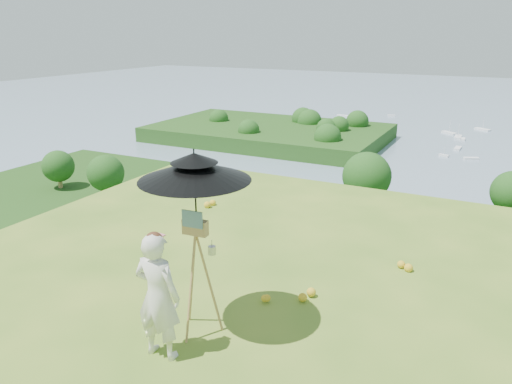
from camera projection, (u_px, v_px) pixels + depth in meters
The scene contains 11 objects.
shoreline_tier at pixel (475, 289), 79.77m from camera, with size 170.00×28.00×8.00m, color gray.
bay_water at pixel (507, 120), 218.82m from camera, with size 700.00×700.00×0.00m, color slate.
peninsula at pixel (269, 126), 177.80m from camera, with size 90.00×60.00×12.00m, color #1A3A0F, non-canonical shape.
slope_trees at pixel (468, 276), 39.40m from camera, with size 110.00×50.00×6.00m, color #154615, non-canonical shape.
harbor_town at pixel (480, 252), 77.75m from camera, with size 110.00×22.00×5.00m, color silver, non-canonical shape.
moored_boats at pixel (456, 154), 157.25m from camera, with size 140.00×140.00×0.70m, color white, non-canonical shape.
wildflowers at pixel (347, 372), 5.33m from camera, with size 10.00×10.50×0.12m, color gold, non-canonical shape.
painter at pixel (158, 296), 5.48m from camera, with size 0.55×0.36×1.51m, color silver.
field_easel at pixel (197, 272), 5.92m from camera, with size 0.61×0.61×1.60m, color #A98647, non-canonical shape.
sun_umbrella at pixel (195, 191), 5.64m from camera, with size 1.28×1.28×0.98m, color black, non-canonical shape.
painter_cap at pixel (154, 236), 5.26m from camera, with size 0.19×0.22×0.10m, color pink, non-canonical shape.
Camera 1 is at (1.17, -4.17, 3.54)m, focal length 35.00 mm.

